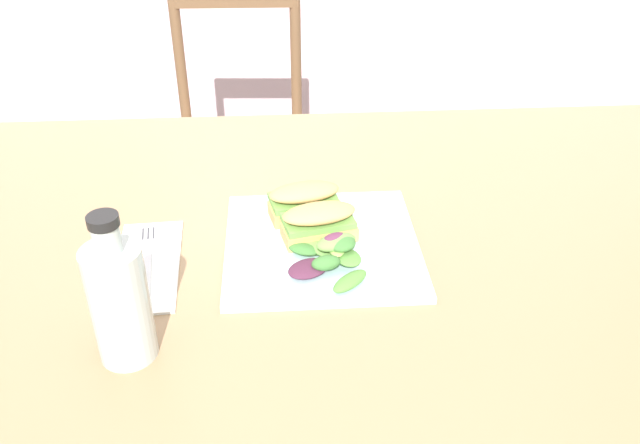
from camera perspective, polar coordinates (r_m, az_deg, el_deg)
dining_table at (r=1.09m, az=3.28°, el=-6.67°), size 1.40×1.00×0.74m
chair_wooden_far at (r=2.00m, az=-6.83°, el=6.52°), size 0.41×0.41×0.87m
plate_lunch at (r=1.01m, az=0.15°, el=-1.93°), size 0.29×0.29×0.01m
sandwich_half_front at (r=1.01m, az=-0.09°, el=0.03°), size 0.12×0.09×0.06m
sandwich_half_back at (r=1.06m, az=-1.34°, el=1.85°), size 0.12×0.09×0.06m
salad_mixed_greens at (r=0.96m, az=0.80°, el=-2.54°), size 0.12×0.15×0.04m
napkin_folded at (r=1.01m, az=-14.41°, el=-3.57°), size 0.10×0.23×0.00m
fork_on_napkin at (r=1.02m, az=-14.41°, el=-2.84°), size 0.04×0.19×0.00m
bottle_cold_brew at (r=0.83m, az=-16.52°, el=-6.95°), size 0.07×0.07×0.20m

